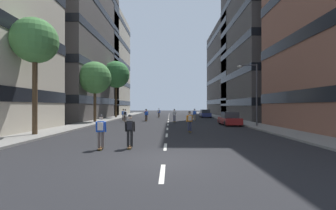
# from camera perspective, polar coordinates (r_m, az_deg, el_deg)

# --- Properties ---
(ground_plane) EXTENTS (156.79, 156.79, 0.00)m
(ground_plane) POSITION_cam_1_polar(r_m,az_deg,el_deg) (35.98, 0.08, -3.76)
(ground_plane) COLOR black
(sidewalk_left) EXTENTS (2.85, 71.86, 0.14)m
(sidewalk_left) POSITION_cam_1_polar(r_m,az_deg,el_deg) (40.48, -13.79, -3.26)
(sidewalk_left) COLOR gray
(sidewalk_left) RESTS_ON ground_plane
(sidewalk_right) EXTENTS (2.85, 71.86, 0.14)m
(sidewalk_right) POSITION_cam_1_polar(r_m,az_deg,el_deg) (40.36, 14.05, -3.27)
(sidewalk_right) COLOR gray
(sidewalk_right) RESTS_ON ground_plane
(lane_markings) EXTENTS (0.16, 62.20, 0.01)m
(lane_markings) POSITION_cam_1_polar(r_m,az_deg,el_deg) (37.85, 0.10, -3.58)
(lane_markings) COLOR silver
(lane_markings) RESTS_ON ground_plane
(building_left_mid) EXTENTS (15.96, 23.17, 25.62)m
(building_left_mid) POSITION_cam_1_polar(r_m,az_deg,el_deg) (46.35, -24.84, 13.12)
(building_left_mid) COLOR #4C4744
(building_left_mid) RESTS_ON ground_plane
(building_left_far) EXTENTS (15.96, 19.15, 24.46)m
(building_left_far) POSITION_cam_1_polar(r_m,az_deg,el_deg) (61.36, -18.11, 9.26)
(building_left_far) COLOR #B2A893
(building_left_far) RESTS_ON ground_plane
(building_right_mid) EXTENTS (15.96, 18.95, 37.39)m
(building_right_mid) POSITION_cam_1_polar(r_m,az_deg,el_deg) (47.85, 25.21, 20.05)
(building_right_mid) COLOR #4C4744
(building_right_mid) RESTS_ON ground_plane
(building_right_far) EXTENTS (15.96, 24.01, 21.42)m
(building_right_far) POSITION_cam_1_polar(r_m,az_deg,el_deg) (60.97, 18.62, 7.88)
(building_right_far) COLOR #4C4744
(building_right_far) RESTS_ON ground_plane
(parked_car_near) EXTENTS (1.82, 4.40, 1.52)m
(parked_car_near) POSITION_cam_1_polar(r_m,az_deg,el_deg) (46.35, 8.97, -2.10)
(parked_car_near) COLOR navy
(parked_car_near) RESTS_ON ground_plane
(parked_car_mid) EXTENTS (1.82, 4.40, 1.52)m
(parked_car_mid) POSITION_cam_1_polar(r_m,az_deg,el_deg) (27.91, 14.68, -3.34)
(parked_car_mid) COLOR maroon
(parked_car_mid) RESTS_ON ground_plane
(street_tree_near) EXTENTS (3.31, 3.31, 8.56)m
(street_tree_near) POSITION_cam_1_polar(r_m,az_deg,el_deg) (20.46, -29.54, 13.22)
(street_tree_near) COLOR #4C3823
(street_tree_near) RESTS_ON sidewalk_left
(street_tree_mid) EXTENTS (4.26, 4.26, 7.95)m
(street_tree_mid) POSITION_cam_1_polar(r_m,az_deg,el_deg) (32.86, -17.28, 6.28)
(street_tree_mid) COLOR #4C3823
(street_tree_mid) RESTS_ON sidewalk_left
(street_tree_far) EXTENTS (4.93, 4.93, 10.35)m
(street_tree_far) POSITION_cam_1_polar(r_m,az_deg,el_deg) (44.80, -12.48, 7.19)
(street_tree_far) COLOR #4C3823
(street_tree_far) RESTS_ON sidewalk_left
(streetlamp_right) EXTENTS (2.13, 0.30, 6.50)m
(streetlamp_right) POSITION_cam_1_polar(r_m,az_deg,el_deg) (26.46, 19.97, 3.94)
(streetlamp_right) COLOR #3F3F44
(streetlamp_right) RESTS_ON sidewalk_right
(skater_0) EXTENTS (0.55, 0.91, 1.78)m
(skater_0) POSITION_cam_1_polar(r_m,az_deg,el_deg) (12.53, -9.24, -5.75)
(skater_0) COLOR brown
(skater_0) RESTS_ON ground_plane
(skater_1) EXTENTS (0.54, 0.91, 1.78)m
(skater_1) POSITION_cam_1_polar(r_m,az_deg,el_deg) (33.62, -10.31, -2.27)
(skater_1) COLOR brown
(skater_1) RESTS_ON ground_plane
(skater_2) EXTENTS (0.55, 0.92, 1.78)m
(skater_2) POSITION_cam_1_polar(r_m,az_deg,el_deg) (37.19, 6.46, -2.13)
(skater_2) COLOR brown
(skater_2) RESTS_ON ground_plane
(skater_3) EXTENTS (0.56, 0.92, 1.78)m
(skater_3) POSITION_cam_1_polar(r_m,az_deg,el_deg) (36.19, -10.77, -2.18)
(skater_3) COLOR brown
(skater_3) RESTS_ON ground_plane
(skater_4) EXTENTS (0.56, 0.92, 1.78)m
(skater_4) POSITION_cam_1_polar(r_m,az_deg,el_deg) (12.55, -15.98, -5.74)
(skater_4) COLOR brown
(skater_4) RESTS_ON ground_plane
(skater_5) EXTENTS (0.56, 0.92, 1.78)m
(skater_5) POSITION_cam_1_polar(r_m,az_deg,el_deg) (45.39, -2.23, -1.74)
(skater_5) COLOR brown
(skater_5) RESTS_ON ground_plane
(skater_6) EXTENTS (0.55, 0.91, 1.78)m
(skater_6) POSITION_cam_1_polar(r_m,az_deg,el_deg) (20.06, 5.26, -3.67)
(skater_6) COLOR brown
(skater_6) RESTS_ON ground_plane
(skater_7) EXTENTS (0.57, 0.92, 1.78)m
(skater_7) POSITION_cam_1_polar(r_m,az_deg,el_deg) (35.64, -5.37, -2.16)
(skater_7) COLOR brown
(skater_7) RESTS_ON ground_plane
(skater_8) EXTENTS (0.53, 0.90, 1.78)m
(skater_8) POSITION_cam_1_polar(r_m,az_deg,el_deg) (34.21, -5.27, -2.29)
(skater_8) COLOR brown
(skater_8) RESTS_ON ground_plane
(skater_9) EXTENTS (0.57, 0.92, 1.78)m
(skater_9) POSITION_cam_1_polar(r_m,az_deg,el_deg) (32.61, 1.57, -2.39)
(skater_9) COLOR brown
(skater_9) RESTS_ON ground_plane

